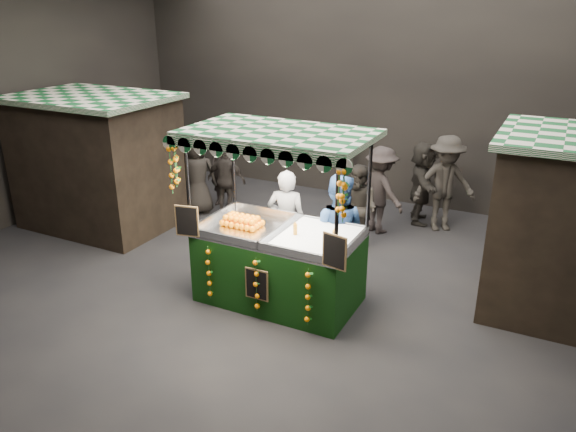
% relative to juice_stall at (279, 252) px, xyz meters
% --- Properties ---
extents(ground, '(12.00, 12.00, 0.00)m').
position_rel_juice_stall_xyz_m(ground, '(-0.25, 0.19, -0.81)').
color(ground, black).
rests_on(ground, ground).
extents(market_hall, '(12.10, 10.10, 5.05)m').
position_rel_juice_stall_xyz_m(market_hall, '(-0.25, 0.19, 2.57)').
color(market_hall, black).
rests_on(market_hall, ground).
extents(neighbour_stall_left, '(3.00, 2.20, 2.60)m').
position_rel_juice_stall_xyz_m(neighbour_stall_left, '(-4.65, 1.19, 0.50)').
color(neighbour_stall_left, black).
rests_on(neighbour_stall_left, ground).
extents(juice_stall, '(2.70, 1.59, 2.61)m').
position_rel_juice_stall_xyz_m(juice_stall, '(0.00, 0.00, 0.00)').
color(juice_stall, black).
rests_on(juice_stall, ground).
extents(vendor_grey, '(0.73, 0.57, 1.76)m').
position_rel_juice_stall_xyz_m(vendor_grey, '(-0.37, 0.97, 0.07)').
color(vendor_grey, '#929297').
rests_on(vendor_grey, ground).
extents(vendor_blue, '(0.99, 0.82, 1.86)m').
position_rel_juice_stall_xyz_m(vendor_blue, '(0.58, 0.83, 0.12)').
color(vendor_blue, navy).
rests_on(vendor_blue, ground).
extents(shopper_0, '(0.63, 0.46, 1.61)m').
position_rel_juice_stall_xyz_m(shopper_0, '(-3.08, 3.21, -0.00)').
color(shopper_0, '#2D2624').
rests_on(shopper_0, ground).
extents(shopper_1, '(0.93, 0.83, 1.58)m').
position_rel_juice_stall_xyz_m(shopper_1, '(0.39, 2.32, -0.02)').
color(shopper_1, black).
rests_on(shopper_1, ground).
extents(shopper_2, '(0.91, 0.42, 1.52)m').
position_rel_juice_stall_xyz_m(shopper_2, '(-2.69, 2.77, -0.05)').
color(shopper_2, '#2B2623').
rests_on(shopper_2, ground).
extents(shopper_3, '(1.41, 1.24, 1.90)m').
position_rel_juice_stall_xyz_m(shopper_3, '(1.55, 3.97, 0.14)').
color(shopper_3, '#2D2925').
rests_on(shopper_3, ground).
extents(shopper_4, '(0.96, 0.89, 1.65)m').
position_rel_juice_stall_xyz_m(shopper_4, '(-3.31, 2.58, 0.02)').
color(shopper_4, black).
rests_on(shopper_4, ground).
extents(shopper_5, '(0.92, 1.63, 1.68)m').
position_rel_juice_stall_xyz_m(shopper_5, '(1.05, 4.18, 0.03)').
color(shopper_5, '#282520').
rests_on(shopper_5, ground).
extents(shopper_6, '(0.50, 0.67, 1.66)m').
position_rel_juice_stall_xyz_m(shopper_6, '(-0.75, 4.79, 0.02)').
color(shopper_6, '#2B2723').
rests_on(shopper_6, ground).
extents(shopper_7, '(1.27, 1.09, 1.71)m').
position_rel_juice_stall_xyz_m(shopper_7, '(0.47, 3.30, 0.05)').
color(shopper_7, '#2D2625').
rests_on(shopper_7, ground).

